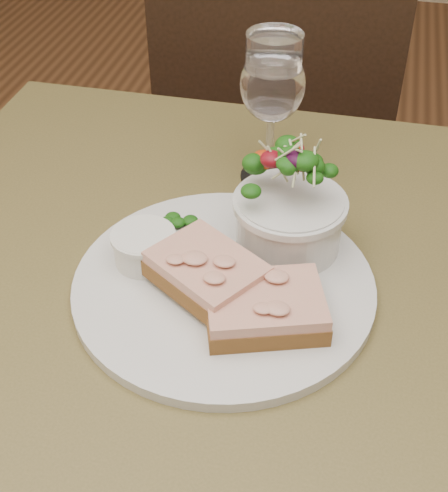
% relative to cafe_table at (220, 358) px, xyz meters
% --- Properties ---
extents(cafe_table, '(0.80, 0.80, 0.75)m').
position_rel_cafe_table_xyz_m(cafe_table, '(0.00, 0.00, 0.00)').
color(cafe_table, '#4E4621').
rests_on(cafe_table, ground).
extents(chair_far, '(0.43, 0.43, 0.90)m').
position_rel_cafe_table_xyz_m(chair_far, '(-0.04, 0.73, -0.36)').
color(chair_far, black).
rests_on(chair_far, ground).
extents(dinner_plate, '(0.31, 0.31, 0.01)m').
position_rel_cafe_table_xyz_m(dinner_plate, '(0.00, 0.01, 0.11)').
color(dinner_plate, silver).
rests_on(dinner_plate, cafe_table).
extents(sandwich_front, '(0.13, 0.11, 0.03)m').
position_rel_cafe_table_xyz_m(sandwich_front, '(0.05, -0.04, 0.13)').
color(sandwich_front, '#4E2F14').
rests_on(sandwich_front, dinner_plate).
extents(sandwich_back, '(0.14, 0.13, 0.03)m').
position_rel_cafe_table_xyz_m(sandwich_back, '(-0.01, -0.01, 0.14)').
color(sandwich_back, '#4E2F14').
rests_on(sandwich_back, dinner_plate).
extents(ramekin, '(0.06, 0.06, 0.04)m').
position_rel_cafe_table_xyz_m(ramekin, '(-0.08, 0.02, 0.13)').
color(ramekin, silver).
rests_on(ramekin, dinner_plate).
extents(salad_bowl, '(0.11, 0.11, 0.13)m').
position_rel_cafe_table_xyz_m(salad_bowl, '(0.06, 0.08, 0.17)').
color(salad_bowl, silver).
rests_on(salad_bowl, dinner_plate).
extents(garnish, '(0.05, 0.04, 0.02)m').
position_rel_cafe_table_xyz_m(garnish, '(-0.07, 0.07, 0.12)').
color(garnish, '#103609').
rests_on(garnish, dinner_plate).
extents(wine_glass, '(0.08, 0.08, 0.18)m').
position_rel_cafe_table_xyz_m(wine_glass, '(0.01, 0.22, 0.22)').
color(wine_glass, white).
rests_on(wine_glass, cafe_table).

